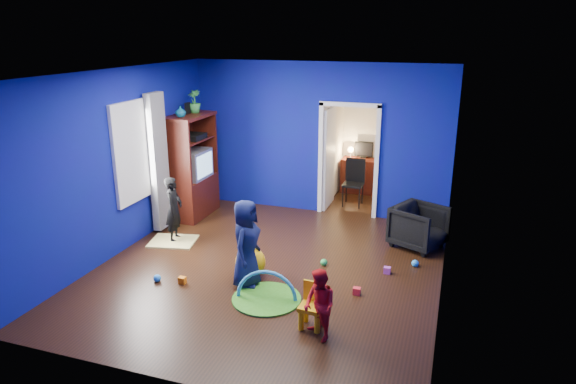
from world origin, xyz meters
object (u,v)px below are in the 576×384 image
(child_black, at_px, (174,209))
(study_desk, at_px, (362,176))
(kid_chair, at_px, (312,309))
(tv_armoire, at_px, (192,166))
(armchair, at_px, (419,227))
(crt_tv, at_px, (194,164))
(vase, at_px, (180,111))
(hopper_ball, at_px, (250,262))
(child_navy, at_px, (246,243))
(toddler_red, at_px, (319,305))
(folding_chair, at_px, (353,184))
(play_mat, at_px, (267,299))

(child_black, xyz_separation_m, study_desk, (2.50, 3.73, -0.18))
(kid_chair, bearing_deg, tv_armoire, 139.76)
(armchair, height_order, crt_tv, crt_tv)
(vase, bearing_deg, kid_chair, -40.58)
(hopper_ball, xyz_separation_m, study_desk, (0.77, 4.57, 0.15))
(child_navy, bearing_deg, study_desk, -11.60)
(toddler_red, bearing_deg, child_black, -170.18)
(child_black, height_order, study_desk, child_black)
(tv_armoire, height_order, hopper_ball, tv_armoire)
(toddler_red, relative_size, tv_armoire, 0.44)
(toddler_red, height_order, hopper_ball, toddler_red)
(armchair, height_order, folding_chair, folding_chair)
(kid_chair, bearing_deg, armchair, 74.00)
(child_navy, xyz_separation_m, crt_tv, (-2.05, 2.33, 0.39))
(armchair, xyz_separation_m, tv_armoire, (-4.27, 0.20, 0.63))
(vase, height_order, crt_tv, vase)
(child_navy, bearing_deg, tv_armoire, 38.77)
(toddler_red, xyz_separation_m, tv_armoire, (-3.41, 3.29, 0.55))
(crt_tv, xyz_separation_m, folding_chair, (2.77, 1.53, -0.56))
(study_desk, distance_m, folding_chair, 0.96)
(armchair, height_order, hopper_ball, armchair)
(tv_armoire, bearing_deg, armchair, -2.70)
(vase, relative_size, folding_chair, 0.22)
(child_navy, distance_m, vase, 3.25)
(armchair, relative_size, crt_tv, 1.11)
(toddler_red, bearing_deg, vase, -177.95)
(toddler_red, distance_m, kid_chair, 0.31)
(child_navy, height_order, crt_tv, crt_tv)
(folding_chair, bearing_deg, play_mat, -94.11)
(vase, distance_m, kid_chair, 4.65)
(vase, bearing_deg, folding_chair, 33.09)
(child_navy, distance_m, crt_tv, 3.13)
(crt_tv, distance_m, play_mat, 3.76)
(armchair, distance_m, hopper_ball, 2.91)
(child_black, relative_size, kid_chair, 2.24)
(child_navy, bearing_deg, crt_tv, 38.22)
(vase, distance_m, hopper_ball, 3.27)
(child_black, relative_size, crt_tv, 1.60)
(armchair, xyz_separation_m, study_desk, (-1.46, 2.69, 0.02))
(child_black, distance_m, study_desk, 4.49)
(toddler_red, relative_size, folding_chair, 0.94)
(child_black, relative_size, study_desk, 1.27)
(tv_armoire, bearing_deg, kid_chair, -43.49)
(toddler_red, relative_size, vase, 4.37)
(tv_armoire, bearing_deg, folding_chair, 28.58)
(play_mat, bearing_deg, armchair, 54.30)
(child_black, bearing_deg, child_navy, -132.57)
(crt_tv, height_order, study_desk, crt_tv)
(tv_armoire, height_order, folding_chair, tv_armoire)
(child_black, height_order, vase, vase)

